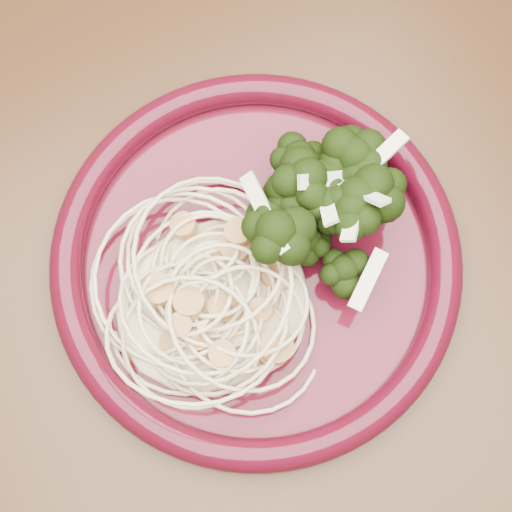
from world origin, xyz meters
The scene contains 6 objects.
dining_table centered at (0.00, 0.00, 0.65)m, with size 1.20×0.80×0.75m.
dinner_plate centered at (0.09, -0.07, 0.76)m, with size 0.37×0.37×0.02m.
spaghetti_pile centered at (0.05, -0.09, 0.77)m, with size 0.14×0.12×0.03m, color beige.
scallop_cluster centered at (0.05, -0.09, 0.81)m, with size 0.11×0.11×0.04m, color tan, non-canonical shape.
broccoli_pile centered at (0.14, -0.05, 0.78)m, with size 0.09×0.15×0.05m, color black.
onion_garnish centered at (0.14, -0.05, 0.81)m, with size 0.06×0.09×0.05m, color #F2F1CB, non-canonical shape.
Camera 1 is at (0.03, -0.19, 1.24)m, focal length 50.00 mm.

